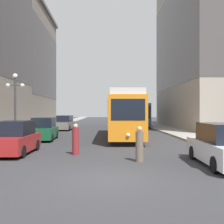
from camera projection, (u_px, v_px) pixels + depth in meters
name	position (u px, v px, depth m)	size (l,w,h in m)	color
ground_plane	(107.00, 179.00, 9.24)	(200.00, 200.00, 0.00)	#303033
sidewalk_left	(61.00, 124.00, 48.98)	(3.04, 120.00, 0.15)	gray
sidewalk_right	(147.00, 124.00, 49.46)	(3.04, 120.00, 0.15)	gray
streetcar	(123.00, 114.00, 24.24)	(2.88, 13.87, 3.89)	black
transit_bus	(137.00, 114.00, 42.10)	(2.80, 11.80, 3.45)	black
parked_car_left_near	(65.00, 123.00, 33.72)	(2.10, 5.01, 1.82)	black
parked_car_left_mid	(15.00, 138.00, 14.77)	(1.95, 4.27, 1.82)	black
parked_car_right_far	(223.00, 146.00, 11.58)	(2.06, 4.89, 1.82)	black
parked_car_left_far	(44.00, 130.00, 21.91)	(2.02, 4.51, 1.82)	black
pedestrian_crossing_near	(140.00, 145.00, 12.48)	(0.37, 0.37, 1.64)	#6B5B4C
pedestrian_crossing_far	(76.00, 140.00, 14.52)	(0.37, 0.37, 1.66)	maroon
lamp_post_left_near	(15.00, 96.00, 20.61)	(1.41, 0.36, 5.07)	#333338
building_left_corner	(12.00, 65.00, 43.25)	(11.72, 18.17, 18.88)	slate
building_right_corner	(222.00, 42.00, 37.58)	(14.56, 22.25, 23.36)	#A89E8E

